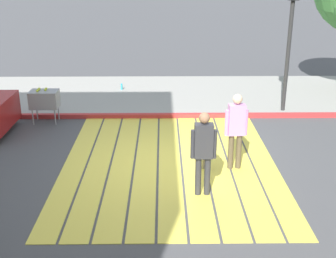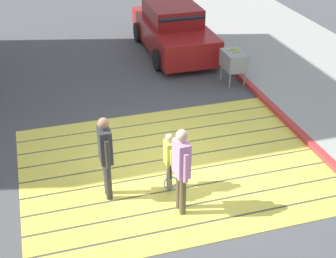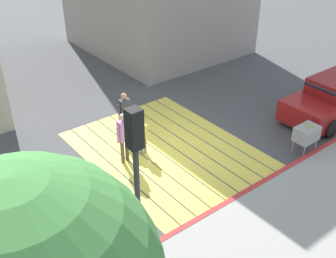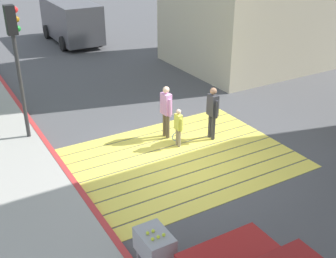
# 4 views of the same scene
# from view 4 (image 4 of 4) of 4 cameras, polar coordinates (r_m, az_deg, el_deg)

# --- Properties ---
(ground_plane) EXTENTS (120.00, 120.00, 0.00)m
(ground_plane) POSITION_cam_4_polar(r_m,az_deg,el_deg) (12.69, 1.91, -3.96)
(ground_plane) COLOR #4C4C4F
(crosswalk_stripes) EXTENTS (6.40, 4.90, 0.01)m
(crosswalk_stripes) POSITION_cam_4_polar(r_m,az_deg,el_deg) (12.69, 1.91, -3.94)
(crosswalk_stripes) COLOR #EAD64C
(crosswalk_stripes) RESTS_ON ground
(curb_painted) EXTENTS (0.16, 40.00, 0.13)m
(curb_painted) POSITION_cam_4_polar(r_m,az_deg,el_deg) (11.49, -12.05, -7.69)
(curb_painted) COLOR #BC3333
(curb_painted) RESTS_ON ground
(van_down_street) EXTENTS (2.40, 5.22, 2.35)m
(van_down_street) POSITION_cam_4_polar(r_m,az_deg,el_deg) (25.88, -12.86, 14.03)
(van_down_street) COLOR #4C4C51
(van_down_street) RESTS_ON ground
(traffic_light_corner) EXTENTS (0.39, 0.28, 4.24)m
(traffic_light_corner) POSITION_cam_4_polar(r_m,az_deg,el_deg) (13.45, -19.74, 10.29)
(traffic_light_corner) COLOR #2D2D2D
(traffic_light_corner) RESTS_ON ground
(tennis_ball_cart) EXTENTS (0.56, 0.80, 1.02)m
(tennis_ball_cart) POSITION_cam_4_polar(r_m,az_deg,el_deg) (8.55, -1.81, -15.16)
(tennis_ball_cart) COLOR #99999E
(tennis_ball_cart) RESTS_ON ground
(pedestrian_adult_lead) EXTENTS (0.25, 0.51, 1.75)m
(pedestrian_adult_lead) POSITION_cam_4_polar(r_m,az_deg,el_deg) (13.49, -0.26, 2.79)
(pedestrian_adult_lead) COLOR brown
(pedestrian_adult_lead) RESTS_ON ground
(pedestrian_adult_trailing) EXTENTS (0.22, 0.51, 1.75)m
(pedestrian_adult_trailing) POSITION_cam_4_polar(r_m,az_deg,el_deg) (13.48, 5.98, 2.60)
(pedestrian_adult_trailing) COLOR #333338
(pedestrian_adult_trailing) RESTS_ON ground
(pedestrian_child_with_racket) EXTENTS (0.28, 0.39, 1.26)m
(pedestrian_child_with_racket) POSITION_cam_4_polar(r_m,az_deg,el_deg) (13.06, 1.38, 0.44)
(pedestrian_child_with_racket) COLOR gray
(pedestrian_child_with_racket) RESTS_ON ground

